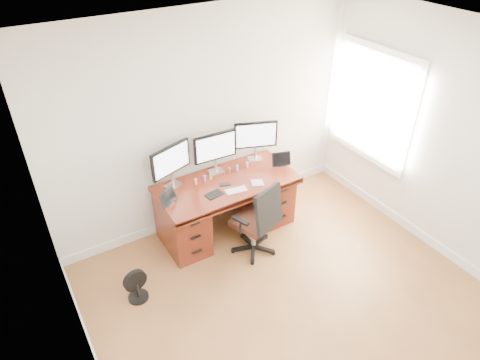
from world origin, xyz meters
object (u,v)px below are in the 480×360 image
monitor_center (215,148)px  keyboard (236,190)px  desk (226,204)px  office_chair (257,231)px  floor_fan (136,286)px

monitor_center → keyboard: 0.59m
desk → office_chair: office_chair is taller
office_chair → floor_fan: bearing=159.6°
keyboard → desk: bearing=99.1°
desk → keyboard: keyboard is taller
office_chair → desk: bearing=81.8°
desk → keyboard: (-0.00, -0.25, 0.36)m
office_chair → floor_fan: size_ratio=2.57×
office_chair → floor_fan: (-1.49, 0.05, -0.14)m
office_chair → monitor_center: size_ratio=1.76×
office_chair → keyboard: bearing=90.3°
desk → floor_fan: bearing=-160.2°
office_chair → floor_fan: office_chair is taller
desk → office_chair: size_ratio=1.76×
desk → monitor_center: (-0.00, 0.24, 0.68)m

